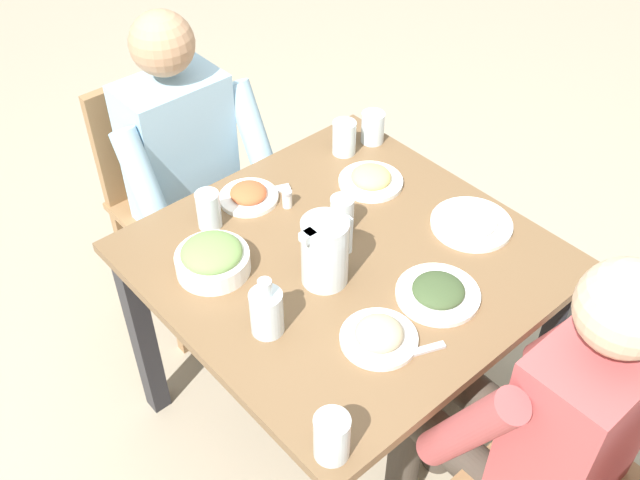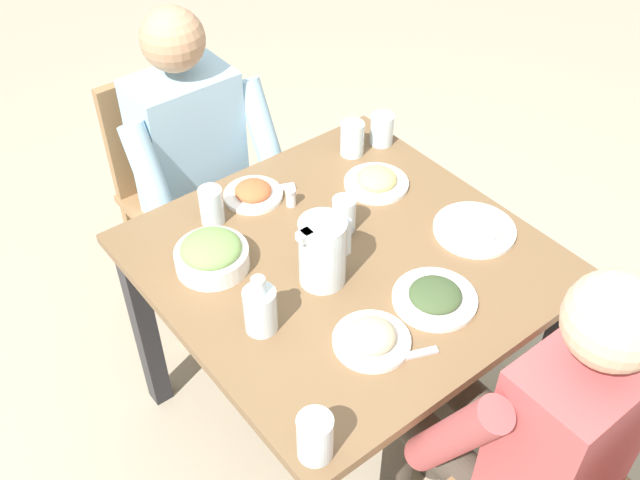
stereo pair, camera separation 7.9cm
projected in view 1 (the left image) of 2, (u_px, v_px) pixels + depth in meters
ground_plane at (340, 413)px, 2.43m from camera, size 8.00×8.00×0.00m
dining_table at (344, 283)px, 2.02m from camera, size 0.97×0.97×0.73m
chair_far at (169, 187)px, 2.53m from camera, size 0.40×0.40×0.88m
diner_near at (536, 415)px, 1.67m from camera, size 0.48×0.53×1.18m
diner_far at (198, 180)px, 2.31m from camera, size 0.48×0.53×1.18m
water_pitcher at (325, 251)px, 1.82m from camera, size 0.16×0.12×0.19m
salad_bowl at (212, 258)px, 1.87m from camera, size 0.19×0.19×0.09m
plate_beans at (379, 335)px, 1.71m from camera, size 0.19×0.19×0.05m
plate_yoghurt at (472, 222)px, 2.02m from camera, size 0.23×0.23×0.04m
plate_rice_curry at (249, 195)px, 2.11m from camera, size 0.17×0.17×0.05m
plate_fries at (371, 179)px, 2.16m from camera, size 0.19×0.19×0.05m
plate_dolmas at (438, 292)px, 1.82m from camera, size 0.21×0.21×0.04m
water_glass_by_pitcher at (209, 210)px, 2.00m from camera, size 0.07×0.07×0.11m
water_glass_near_left at (373, 127)px, 2.30m from camera, size 0.07×0.07×0.10m
water_glass_far_left at (342, 214)px, 1.99m from camera, size 0.07×0.07×0.10m
water_glass_far_right at (332, 437)px, 1.47m from camera, size 0.08×0.08×0.11m
water_glass_near_right at (344, 138)px, 2.26m from camera, size 0.07×0.07×0.11m
oil_carafe at (267, 313)px, 1.71m from camera, size 0.08×0.08×0.16m
salt_shaker at (287, 199)px, 2.08m from camera, size 0.03×0.03×0.05m
fork_near at (262, 192)px, 2.14m from camera, size 0.17×0.09×0.01m
knife_near at (408, 354)px, 1.69m from camera, size 0.18×0.09×0.01m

